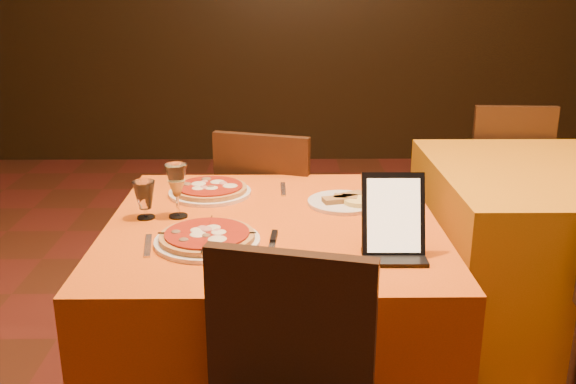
{
  "coord_description": "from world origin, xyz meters",
  "views": [
    {
      "loc": [
        -0.12,
        -2.08,
        1.51
      ],
      "look_at": [
        -0.1,
        -0.1,
        0.86
      ],
      "focal_mm": 40.0,
      "sensor_mm": 36.0,
      "label": 1
    }
  ],
  "objects_px": {
    "pizza_far": "(210,191)",
    "chair_main_far": "(275,221)",
    "water_glass": "(145,200)",
    "side_table": "(554,249)",
    "wine_glass": "(177,190)",
    "main_table": "(274,321)",
    "pizza_near": "(207,238)",
    "tablet": "(393,214)",
    "chair_side_far": "(498,180)"
  },
  "relations": [
    {
      "from": "pizza_far",
      "to": "chair_main_far",
      "type": "bearing_deg",
      "value": 63.7
    },
    {
      "from": "chair_main_far",
      "to": "water_glass",
      "type": "bearing_deg",
      "value": 77.37
    },
    {
      "from": "side_table",
      "to": "wine_glass",
      "type": "relative_size",
      "value": 5.79
    },
    {
      "from": "wine_glass",
      "to": "water_glass",
      "type": "relative_size",
      "value": 1.46
    },
    {
      "from": "main_table",
      "to": "side_table",
      "type": "bearing_deg",
      "value": 26.58
    },
    {
      "from": "pizza_near",
      "to": "water_glass",
      "type": "bearing_deg",
      "value": 136.31
    },
    {
      "from": "chair_main_far",
      "to": "pizza_far",
      "type": "bearing_deg",
      "value": 81.22
    },
    {
      "from": "main_table",
      "to": "water_glass",
      "type": "bearing_deg",
      "value": 175.2
    },
    {
      "from": "wine_glass",
      "to": "tablet",
      "type": "bearing_deg",
      "value": -24.66
    },
    {
      "from": "tablet",
      "to": "main_table",
      "type": "bearing_deg",
      "value": 143.92
    },
    {
      "from": "chair_main_far",
      "to": "pizza_far",
      "type": "relative_size",
      "value": 2.94
    },
    {
      "from": "main_table",
      "to": "chair_main_far",
      "type": "height_order",
      "value": "chair_main_far"
    },
    {
      "from": "pizza_far",
      "to": "tablet",
      "type": "height_order",
      "value": "tablet"
    },
    {
      "from": "pizza_near",
      "to": "wine_glass",
      "type": "xyz_separation_m",
      "value": [
        -0.12,
        0.23,
        0.08
      ]
    },
    {
      "from": "water_glass",
      "to": "tablet",
      "type": "xyz_separation_m",
      "value": [
        0.78,
        -0.3,
        0.06
      ]
    },
    {
      "from": "side_table",
      "to": "chair_side_far",
      "type": "height_order",
      "value": "chair_side_far"
    },
    {
      "from": "main_table",
      "to": "pizza_near",
      "type": "height_order",
      "value": "pizza_near"
    },
    {
      "from": "chair_side_far",
      "to": "tablet",
      "type": "relative_size",
      "value": 3.73
    },
    {
      "from": "chair_side_far",
      "to": "tablet",
      "type": "bearing_deg",
      "value": 65.34
    },
    {
      "from": "chair_side_far",
      "to": "side_table",
      "type": "bearing_deg",
      "value": 93.37
    },
    {
      "from": "side_table",
      "to": "pizza_far",
      "type": "relative_size",
      "value": 3.55
    },
    {
      "from": "side_table",
      "to": "chair_side_far",
      "type": "relative_size",
      "value": 1.21
    },
    {
      "from": "water_glass",
      "to": "wine_glass",
      "type": "bearing_deg",
      "value": 5.8
    },
    {
      "from": "water_glass",
      "to": "main_table",
      "type": "bearing_deg",
      "value": -4.8
    },
    {
      "from": "pizza_near",
      "to": "tablet",
      "type": "distance_m",
      "value": 0.57
    },
    {
      "from": "main_table",
      "to": "side_table",
      "type": "distance_m",
      "value": 1.4
    },
    {
      "from": "chair_main_far",
      "to": "chair_side_far",
      "type": "distance_m",
      "value": 1.4
    },
    {
      "from": "chair_main_far",
      "to": "wine_glass",
      "type": "height_order",
      "value": "wine_glass"
    },
    {
      "from": "chair_main_far",
      "to": "wine_glass",
      "type": "relative_size",
      "value": 4.79
    },
    {
      "from": "main_table",
      "to": "wine_glass",
      "type": "bearing_deg",
      "value": 171.69
    },
    {
      "from": "side_table",
      "to": "wine_glass",
      "type": "height_order",
      "value": "wine_glass"
    },
    {
      "from": "pizza_near",
      "to": "wine_glass",
      "type": "height_order",
      "value": "wine_glass"
    },
    {
      "from": "chair_main_far",
      "to": "chair_side_far",
      "type": "xyz_separation_m",
      "value": [
        1.25,
        0.64,
        0.0
      ]
    },
    {
      "from": "wine_glass",
      "to": "pizza_near",
      "type": "bearing_deg",
      "value": -61.94
    },
    {
      "from": "wine_glass",
      "to": "tablet",
      "type": "height_order",
      "value": "tablet"
    },
    {
      "from": "chair_side_far",
      "to": "water_glass",
      "type": "bearing_deg",
      "value": 42.84
    },
    {
      "from": "chair_main_far",
      "to": "pizza_far",
      "type": "height_order",
      "value": "chair_main_far"
    },
    {
      "from": "chair_side_far",
      "to": "tablet",
      "type": "height_order",
      "value": "tablet"
    },
    {
      "from": "main_table",
      "to": "pizza_near",
      "type": "relative_size",
      "value": 3.39
    },
    {
      "from": "chair_main_far",
      "to": "wine_glass",
      "type": "xyz_separation_m",
      "value": [
        -0.32,
        -0.73,
        0.39
      ]
    },
    {
      "from": "chair_side_far",
      "to": "wine_glass",
      "type": "bearing_deg",
      "value": 44.49
    },
    {
      "from": "tablet",
      "to": "chair_main_far",
      "type": "bearing_deg",
      "value": 109.34
    },
    {
      "from": "side_table",
      "to": "main_table",
      "type": "bearing_deg",
      "value": -153.42
    },
    {
      "from": "pizza_near",
      "to": "water_glass",
      "type": "xyz_separation_m",
      "value": [
        -0.23,
        0.22,
        0.05
      ]
    },
    {
      "from": "side_table",
      "to": "tablet",
      "type": "distance_m",
      "value": 1.36
    },
    {
      "from": "chair_main_far",
      "to": "tablet",
      "type": "height_order",
      "value": "tablet"
    },
    {
      "from": "chair_side_far",
      "to": "pizza_far",
      "type": "relative_size",
      "value": 2.94
    },
    {
      "from": "main_table",
      "to": "chair_main_far",
      "type": "bearing_deg",
      "value": 90.0
    },
    {
      "from": "chair_side_far",
      "to": "pizza_far",
      "type": "height_order",
      "value": "chair_side_far"
    },
    {
      "from": "pizza_far",
      "to": "tablet",
      "type": "distance_m",
      "value": 0.82
    }
  ]
}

